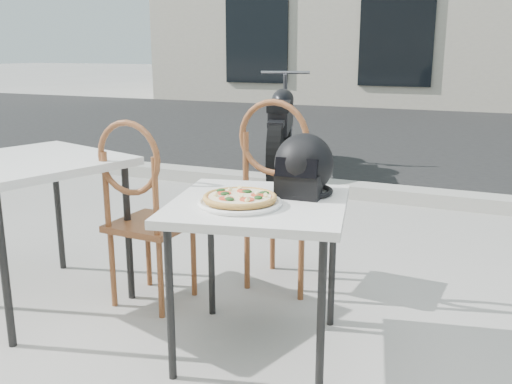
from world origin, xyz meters
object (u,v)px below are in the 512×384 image
at_px(pizza, 240,197).
at_px(cafe_table_side, 29,172).
at_px(cafe_table_main, 259,215).
at_px(plate, 240,203).
at_px(helmet, 303,168).
at_px(cafe_chair_main, 281,186).
at_px(cafe_chair_side, 143,205).
at_px(motorcycle, 281,130).

xyz_separation_m(pizza, cafe_table_side, (-1.22, 0.09, -0.02)).
bearing_deg(cafe_table_main, cafe_table_side, 179.96).
xyz_separation_m(plate, helmet, (0.18, 0.28, 0.11)).
relative_size(cafe_chair_main, cafe_chair_side, 1.08).
xyz_separation_m(cafe_table_main, plate, (-0.04, -0.09, 0.07)).
xyz_separation_m(cafe_table_side, cafe_chair_side, (0.55, 0.18, -0.16)).
relative_size(pizza, cafe_chair_main, 0.36).
bearing_deg(motorcycle, plate, -88.40).
height_order(plate, cafe_table_side, cafe_table_side).
bearing_deg(helmet, cafe_chair_side, 177.69).
height_order(cafe_table_main, pizza, pizza).
height_order(cafe_chair_main, cafe_table_side, cafe_chair_main).
bearing_deg(cafe_chair_side, plate, 160.92).
bearing_deg(cafe_chair_side, cafe_table_side, 21.44).
height_order(pizza, cafe_chair_side, cafe_chair_side).
relative_size(cafe_table_main, motorcycle, 0.41).
bearing_deg(plate, pizza, 90.30).
distance_m(cafe_table_main, helmet, 0.29).
distance_m(cafe_chair_main, cafe_chair_side, 0.74).
bearing_deg(pizza, cafe_table_side, 175.61).
bearing_deg(pizza, cafe_table_main, 64.72).
height_order(helmet, cafe_table_side, helmet).
distance_m(cafe_chair_side, motorcycle, 3.43).
bearing_deg(cafe_table_main, cafe_chair_side, 165.72).
bearing_deg(cafe_chair_main, cafe_table_main, 107.05).
bearing_deg(cafe_chair_main, cafe_table_side, 35.19).
height_order(cafe_table_side, motorcycle, motorcycle).
relative_size(cafe_chair_main, cafe_table_side, 1.05).
height_order(cafe_table_main, helmet, helmet).
relative_size(helmet, motorcycle, 0.14).
height_order(pizza, cafe_chair_main, cafe_chair_main).
xyz_separation_m(cafe_table_side, motorcycle, (0.01, 3.57, -0.24)).
distance_m(pizza, cafe_table_side, 1.22).
distance_m(cafe_table_main, cafe_table_side, 1.27).
relative_size(cafe_table_main, cafe_table_side, 0.85).
bearing_deg(helmet, cafe_table_side, -175.08).
distance_m(pizza, cafe_chair_side, 0.74).
height_order(helmet, cafe_chair_side, cafe_chair_side).
relative_size(plate, motorcycle, 0.18).
xyz_separation_m(plate, cafe_chair_side, (-0.67, 0.27, -0.15)).
bearing_deg(pizza, motorcycle, 108.28).
height_order(plate, pizza, pizza).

